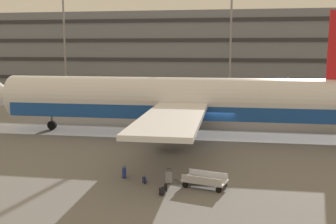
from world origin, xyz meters
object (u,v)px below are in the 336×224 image
object	(u,v)px
backpack_upright	(145,180)
backpack_scuffed	(162,192)
baggage_cart	(205,180)
suitcase_large	(124,172)
backpack_purple	(165,188)
airliner	(180,100)
suitcase_black	(169,177)

from	to	relation	value
backpack_upright	backpack_scuffed	distance (m)	2.31
baggage_cart	suitcase_large	bearing A→B (deg)	170.37
suitcase_large	backpack_upright	distance (m)	1.81
backpack_upright	backpack_purple	bearing A→B (deg)	-36.13
airliner	backpack_upright	world-z (taller)	airliner
backpack_scuffed	backpack_purple	distance (m)	0.75
suitcase_black	backpack_purple	distance (m)	1.37
suitcase_black	backpack_upright	world-z (taller)	suitcase_black
backpack_purple	baggage_cart	world-z (taller)	baggage_cart
suitcase_black	baggage_cart	world-z (taller)	suitcase_black
suitcase_black	suitcase_large	bearing A→B (deg)	168.37
airliner	suitcase_black	world-z (taller)	airliner
airliner	suitcase_black	bearing A→B (deg)	-84.21
backpack_upright	backpack_scuffed	world-z (taller)	backpack_scuffed
airliner	suitcase_large	xyz separation A→B (m)	(-1.58, -13.58, -2.88)
airliner	suitcase_large	distance (m)	13.97
backpack_upright	airliner	bearing A→B (deg)	89.96
airliner	backpack_purple	size ratio (longest dim) A/B	76.35
airliner	backpack_scuffed	xyz separation A→B (m)	(1.42, -16.30, -2.99)
backpack_scuffed	baggage_cart	bearing A→B (deg)	39.27
backpack_upright	backpack_purple	size ratio (longest dim) A/B	1.01
suitcase_large	suitcase_black	world-z (taller)	suitcase_black
backpack_purple	backpack_scuffed	bearing A→B (deg)	-93.05
backpack_upright	backpack_scuffed	xyz separation A→B (m)	(1.43, -1.82, 0.02)
suitcase_large	backpack_purple	distance (m)	3.63
airliner	baggage_cart	size ratio (longest dim) A/B	11.80
backpack_purple	airliner	bearing A→B (deg)	95.37
backpack_scuffed	backpack_purple	bearing A→B (deg)	86.95
suitcase_large	backpack_purple	size ratio (longest dim) A/B	1.55
airliner	suitcase_black	size ratio (longest dim) A/B	42.34
backpack_upright	baggage_cart	size ratio (longest dim) A/B	0.16
backpack_purple	backpack_upright	bearing A→B (deg)	143.87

